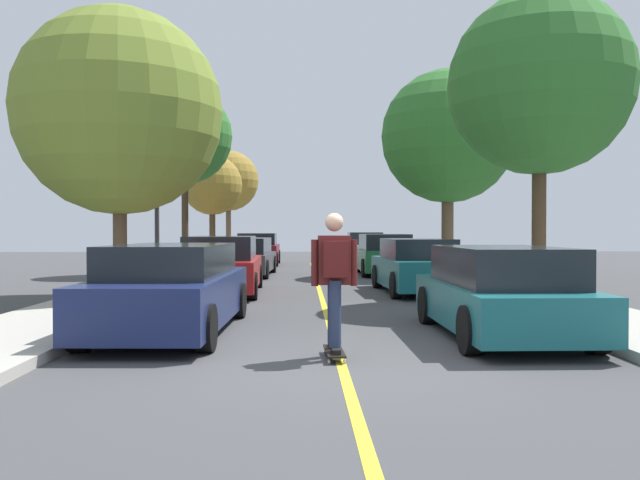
{
  "coord_description": "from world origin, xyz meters",
  "views": [
    {
      "loc": [
        -0.47,
        -7.73,
        1.6
      ],
      "look_at": [
        -0.02,
        8.13,
        1.36
      ],
      "focal_mm": 35.97,
      "sensor_mm": 36.0,
      "label": 1
    }
  ],
  "objects_px": {
    "parked_car_left_farthest": "(258,249)",
    "parked_car_right_farthest": "(365,249)",
    "streetlamp": "(157,178)",
    "street_tree_left_nearest": "(119,112)",
    "skateboarder": "(335,273)",
    "parked_car_left_nearest": "(172,288)",
    "parked_car_right_near": "(418,267)",
    "street_tree_right_near": "(448,137)",
    "fire_hydrant": "(518,284)",
    "skateboard": "(334,351)",
    "street_tree_left_near": "(185,137)",
    "street_tree_right_nearest": "(540,84)",
    "street_tree_left_farthest": "(228,181)",
    "parked_car_right_far": "(384,255)",
    "street_tree_left_far": "(212,185)",
    "parked_car_left_near": "(222,266)",
    "parked_car_left_far": "(244,257)",
    "parked_car_right_nearest": "(501,292)"
  },
  "relations": [
    {
      "from": "street_tree_left_farthest",
      "to": "parked_car_right_farthest",
      "type": "bearing_deg",
      "value": -42.57
    },
    {
      "from": "parked_car_left_far",
      "to": "parked_car_right_near",
      "type": "bearing_deg",
      "value": -51.43
    },
    {
      "from": "parked_car_left_nearest",
      "to": "parked_car_left_far",
      "type": "relative_size",
      "value": 1.02
    },
    {
      "from": "parked_car_right_nearest",
      "to": "streetlamp",
      "type": "distance_m",
      "value": 10.25
    },
    {
      "from": "streetlamp",
      "to": "parked_car_right_far",
      "type": "bearing_deg",
      "value": 42.5
    },
    {
      "from": "skateboarder",
      "to": "parked_car_left_farthest",
      "type": "bearing_deg",
      "value": 96.41
    },
    {
      "from": "parked_car_left_nearest",
      "to": "skateboarder",
      "type": "height_order",
      "value": "skateboarder"
    },
    {
      "from": "parked_car_left_farthest",
      "to": "street_tree_right_nearest",
      "type": "bearing_deg",
      "value": -65.74
    },
    {
      "from": "parked_car_right_farthest",
      "to": "streetlamp",
      "type": "relative_size",
      "value": 0.9
    },
    {
      "from": "parked_car_left_nearest",
      "to": "parked_car_right_near",
      "type": "distance_m",
      "value": 8.0
    },
    {
      "from": "skateboarder",
      "to": "street_tree_left_nearest",
      "type": "bearing_deg",
      "value": 123.48
    },
    {
      "from": "parked_car_left_nearest",
      "to": "parked_car_right_near",
      "type": "xyz_separation_m",
      "value": [
        5.01,
        6.24,
        -0.02
      ]
    },
    {
      "from": "parked_car_left_near",
      "to": "street_tree_left_nearest",
      "type": "distance_m",
      "value": 4.43
    },
    {
      "from": "parked_car_left_farthest",
      "to": "street_tree_left_farthest",
      "type": "xyz_separation_m",
      "value": [
        -2.17,
        7.14,
        3.7
      ]
    },
    {
      "from": "fire_hydrant",
      "to": "street_tree_right_nearest",
      "type": "bearing_deg",
      "value": 43.27
    },
    {
      "from": "streetlamp",
      "to": "street_tree_left_nearest",
      "type": "bearing_deg",
      "value": -102.28
    },
    {
      "from": "parked_car_left_far",
      "to": "street_tree_left_nearest",
      "type": "height_order",
      "value": "street_tree_left_nearest"
    },
    {
      "from": "parked_car_left_nearest",
      "to": "street_tree_right_near",
      "type": "xyz_separation_m",
      "value": [
        7.18,
        12.37,
        4.2
      ]
    },
    {
      "from": "street_tree_left_nearest",
      "to": "street_tree_right_nearest",
      "type": "relative_size",
      "value": 0.99
    },
    {
      "from": "parked_car_right_far",
      "to": "street_tree_left_far",
      "type": "relative_size",
      "value": 0.85
    },
    {
      "from": "parked_car_right_farthest",
      "to": "street_tree_right_nearest",
      "type": "relative_size",
      "value": 0.66
    },
    {
      "from": "parked_car_left_farthest",
      "to": "parked_car_right_near",
      "type": "xyz_separation_m",
      "value": [
        5.01,
        -13.35,
        -0.05
      ]
    },
    {
      "from": "street_tree_right_nearest",
      "to": "street_tree_right_near",
      "type": "bearing_deg",
      "value": 90.0
    },
    {
      "from": "street_tree_left_near",
      "to": "streetlamp",
      "type": "bearing_deg",
      "value": -86.21
    },
    {
      "from": "parked_car_left_farthest",
      "to": "parked_car_right_farthest",
      "type": "relative_size",
      "value": 0.96
    },
    {
      "from": "parked_car_left_near",
      "to": "parked_car_left_farthest",
      "type": "relative_size",
      "value": 1.11
    },
    {
      "from": "parked_car_left_farthest",
      "to": "skateboard",
      "type": "relative_size",
      "value": 4.98
    },
    {
      "from": "parked_car_left_near",
      "to": "street_tree_left_far",
      "type": "distance_m",
      "value": 14.43
    },
    {
      "from": "parked_car_right_farthest",
      "to": "skateboard",
      "type": "relative_size",
      "value": 5.18
    },
    {
      "from": "parked_car_left_farthest",
      "to": "skateboarder",
      "type": "bearing_deg",
      "value": -83.59
    },
    {
      "from": "parked_car_right_farthest",
      "to": "street_tree_left_nearest",
      "type": "distance_m",
      "value": 17.29
    },
    {
      "from": "street_tree_right_nearest",
      "to": "skateboarder",
      "type": "height_order",
      "value": "street_tree_right_nearest"
    },
    {
      "from": "parked_car_left_farthest",
      "to": "parked_car_left_near",
      "type": "bearing_deg",
      "value": -90.0
    },
    {
      "from": "parked_car_right_farthest",
      "to": "street_tree_left_near",
      "type": "bearing_deg",
      "value": -135.51
    },
    {
      "from": "street_tree_left_nearest",
      "to": "skateboard",
      "type": "height_order",
      "value": "street_tree_left_nearest"
    },
    {
      "from": "parked_car_right_near",
      "to": "street_tree_left_nearest",
      "type": "height_order",
      "value": "street_tree_left_nearest"
    },
    {
      "from": "parked_car_right_far",
      "to": "skateboard",
      "type": "distance_m",
      "value": 15.29
    },
    {
      "from": "street_tree_right_near",
      "to": "fire_hydrant",
      "type": "xyz_separation_m",
      "value": [
        -0.67,
        -9.35,
        -4.41
      ]
    },
    {
      "from": "street_tree_left_far",
      "to": "street_tree_left_nearest",
      "type": "bearing_deg",
      "value": -90.0
    },
    {
      "from": "parked_car_left_near",
      "to": "skateboarder",
      "type": "xyz_separation_m",
      "value": [
        2.44,
        -8.32,
        0.37
      ]
    },
    {
      "from": "street_tree_left_near",
      "to": "parked_car_left_nearest",
      "type": "bearing_deg",
      "value": -80.59
    },
    {
      "from": "fire_hydrant",
      "to": "skateboard",
      "type": "xyz_separation_m",
      "value": [
        -4.07,
        -5.14,
        -0.4
      ]
    },
    {
      "from": "skateboarder",
      "to": "parked_car_right_nearest",
      "type": "bearing_deg",
      "value": 30.99
    },
    {
      "from": "parked_car_left_nearest",
      "to": "fire_hydrant",
      "type": "xyz_separation_m",
      "value": [
        6.51,
        3.03,
        -0.2
      ]
    },
    {
      "from": "parked_car_right_near",
      "to": "parked_car_left_nearest",
      "type": "bearing_deg",
      "value": -128.77
    },
    {
      "from": "parked_car_left_farthest",
      "to": "street_tree_left_far",
      "type": "xyz_separation_m",
      "value": [
        -2.17,
        0.52,
        2.98
      ]
    },
    {
      "from": "parked_car_right_farthest",
      "to": "street_tree_left_farthest",
      "type": "height_order",
      "value": "street_tree_left_farthest"
    },
    {
      "from": "street_tree_left_far",
      "to": "street_tree_left_farthest",
      "type": "height_order",
      "value": "street_tree_left_farthest"
    },
    {
      "from": "street_tree_right_near",
      "to": "skateboard",
      "type": "height_order",
      "value": "street_tree_right_near"
    },
    {
      "from": "streetlamp",
      "to": "skateboard",
      "type": "xyz_separation_m",
      "value": [
        4.19,
        -8.86,
        -2.89
      ]
    }
  ]
}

